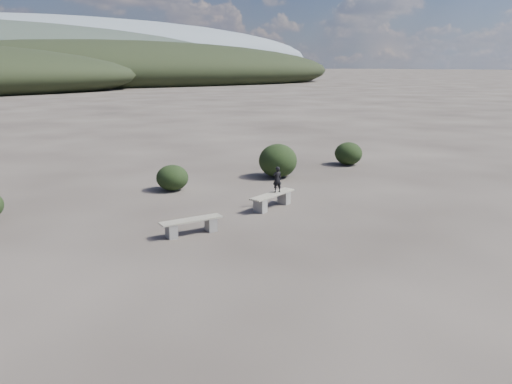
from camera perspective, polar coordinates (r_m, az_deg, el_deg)
ground at (r=10.96m, az=10.21°, el=-9.38°), size 1200.00×1200.00×0.00m
bench_left at (r=13.32m, az=-7.39°, el=-3.77°), size 1.71×0.46×0.42m
bench_right at (r=15.66m, az=1.90°, el=-0.83°), size 1.88×0.91×0.46m
seated_person at (r=15.70m, az=2.43°, el=1.44°), size 0.33×0.25×0.83m
shrub_c at (r=18.10m, az=-9.54°, el=1.62°), size 1.15×1.15×0.92m
shrub_d at (r=19.98m, az=2.52°, el=3.60°), size 1.53×1.53×1.34m
shrub_e at (r=22.90m, az=10.52°, el=4.34°), size 1.23×1.23×1.03m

